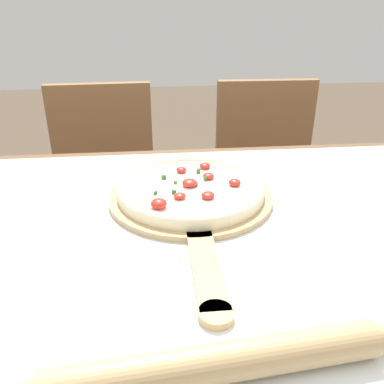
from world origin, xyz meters
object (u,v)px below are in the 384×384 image
Objects in this scene: pizza_peel at (192,201)px; pizza at (191,188)px; rolling_pin at (216,363)px; chair_left at (105,187)px; chair_right at (266,180)px.

pizza is at bearing 89.85° from pizza_peel.
pizza is 0.65× the size of rolling_pin.
chair_left is (-0.25, 1.10, -0.29)m from rolling_pin.
pizza is 0.80m from chair_right.
chair_right is at bearing 71.11° from rolling_pin.
pizza_peel is at bearing 88.04° from rolling_pin.
rolling_pin is 0.55× the size of chair_left.
chair_right is at bearing -2.10° from chair_left.
pizza is 0.35× the size of chair_right.
rolling_pin is at bearing -91.86° from pizza.
pizza_peel is at bearing -90.15° from pizza.
pizza_peel is 1.16× the size of rolling_pin.
chair_right reaches higher than rolling_pin.
pizza reaches higher than rolling_pin.
chair_right reaches higher than pizza_peel.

